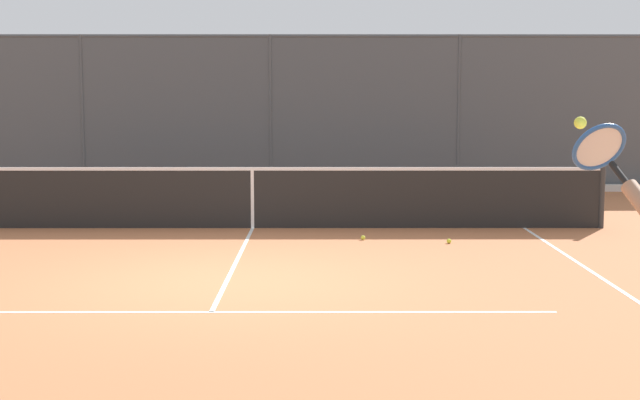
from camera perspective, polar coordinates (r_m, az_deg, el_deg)
The scene contains 6 objects.
ground_plane at distance 10.28m, azimuth -5.90°, elevation -5.14°, with size 60.00×60.00×0.00m, color #B76B42.
court_line_markings at distance 8.59m, azimuth -7.08°, elevation -7.50°, with size 8.61×10.15×0.01m.
fence_backdrop at distance 20.45m, azimuth -3.02°, elevation 5.20°, with size 19.32×1.37×3.37m.
tennis_net at distance 14.28m, azimuth -4.26°, elevation 0.20°, with size 11.06×0.09×1.07m.
tennis_ball_by_sideline at distance 12.96m, azimuth 8.09°, elevation -2.57°, with size 0.07×0.07×0.07m, color #CCDB33.
tennis_ball_near_net at distance 13.16m, azimuth 2.72°, elevation -2.37°, with size 0.07×0.07×0.07m, color #C1D138.
Camera 1 is at (-1.03, 10.01, 2.09)m, focal length 51.03 mm.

